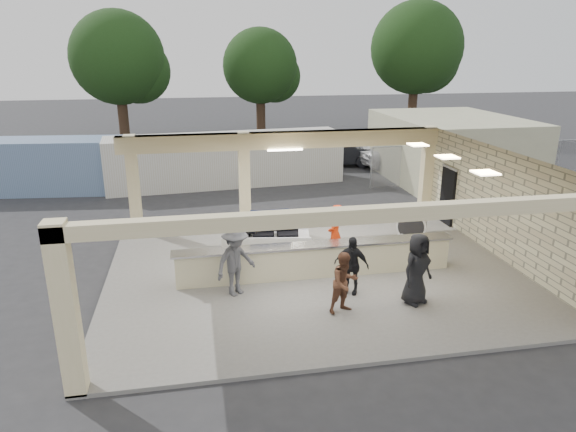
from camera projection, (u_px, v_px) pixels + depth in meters
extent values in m
plane|color=#2B2B2D|center=(312.00, 271.00, 15.51)|extent=(120.00, 120.00, 0.00)
cube|color=slate|center=(312.00, 270.00, 15.49)|extent=(12.00, 10.00, 0.10)
cube|color=beige|center=(314.00, 157.00, 14.42)|extent=(12.00, 10.00, 0.02)
cube|color=beige|center=(500.00, 205.00, 16.02)|extent=(0.02, 10.00, 3.50)
cube|color=black|center=(447.00, 196.00, 19.18)|extent=(0.10, 0.95, 2.10)
cube|color=beige|center=(284.00, 140.00, 18.95)|extent=(12.00, 0.50, 0.60)
cube|color=beige|center=(371.00, 214.00, 9.94)|extent=(12.00, 0.30, 0.30)
cube|color=beige|center=(134.00, 183.00, 18.42)|extent=(0.40, 0.40, 3.50)
cube|color=beige|center=(244.00, 179.00, 19.13)|extent=(0.40, 0.40, 3.50)
cube|color=beige|center=(427.00, 170.00, 20.45)|extent=(0.40, 0.40, 3.50)
cube|color=beige|center=(66.00, 311.00, 9.45)|extent=(0.40, 0.40, 3.50)
cube|color=white|center=(285.00, 150.00, 18.82)|extent=(1.30, 0.12, 0.06)
cube|color=#FFEABF|center=(418.00, 145.00, 16.50)|extent=(0.55, 0.55, 0.04)
cube|color=#FFEABF|center=(447.00, 157.00, 14.63)|extent=(0.55, 0.55, 0.04)
cube|color=#FFEABF|center=(485.00, 173.00, 12.76)|extent=(0.55, 0.55, 0.04)
cube|color=beige|center=(316.00, 261.00, 14.87)|extent=(8.00, 0.50, 0.90)
cube|color=#B7B7BC|center=(316.00, 245.00, 14.71)|extent=(8.20, 0.58, 0.06)
cube|color=white|center=(267.00, 240.00, 15.96)|extent=(2.89, 2.02, 0.13)
cylinder|color=black|center=(232.00, 260.00, 15.52)|extent=(0.20, 0.44, 0.43)
cylinder|color=black|center=(235.00, 246.00, 16.63)|extent=(0.20, 0.44, 0.43)
cylinder|color=black|center=(302.00, 260.00, 15.56)|extent=(0.20, 0.44, 0.43)
cylinder|color=black|center=(300.00, 246.00, 16.67)|extent=(0.20, 0.44, 0.43)
cube|color=white|center=(267.00, 225.00, 16.66)|extent=(2.63, 0.50, 0.32)
cube|color=white|center=(266.00, 243.00, 15.14)|extent=(2.63, 0.50, 0.32)
cube|color=black|center=(239.00, 238.00, 15.58)|extent=(0.68, 0.50, 0.28)
cube|color=black|center=(263.00, 238.00, 15.60)|extent=(0.68, 0.50, 0.28)
cube|color=black|center=(288.00, 237.00, 15.61)|extent=(0.68, 0.50, 0.28)
cube|color=black|center=(240.00, 231.00, 16.19)|extent=(0.68, 0.50, 0.28)
cube|color=black|center=(264.00, 230.00, 16.20)|extent=(0.68, 0.50, 0.28)
cube|color=black|center=(287.00, 230.00, 16.21)|extent=(0.68, 0.50, 0.28)
cube|color=black|center=(246.00, 228.00, 15.60)|extent=(0.68, 0.50, 0.28)
cube|color=black|center=(270.00, 225.00, 15.81)|extent=(0.68, 0.50, 0.28)
cube|color=black|center=(287.00, 223.00, 16.02)|extent=(0.68, 0.50, 0.28)
cube|color=black|center=(254.00, 222.00, 16.11)|extent=(0.68, 0.50, 0.28)
cube|color=black|center=(260.00, 216.00, 15.72)|extent=(0.68, 0.50, 0.28)
cube|color=black|center=(281.00, 215.00, 15.83)|extent=(0.68, 0.50, 0.28)
cube|color=#590F0C|center=(235.00, 239.00, 15.48)|extent=(0.68, 0.50, 0.28)
cylinder|color=white|center=(412.00, 225.00, 17.40)|extent=(1.01, 0.79, 0.98)
cylinder|color=black|center=(412.00, 225.00, 17.40)|extent=(0.94, 0.77, 0.87)
cube|color=white|center=(402.00, 238.00, 17.47)|extent=(0.07, 0.55, 0.33)
cube|color=white|center=(420.00, 237.00, 17.59)|extent=(0.07, 0.55, 0.33)
imported|color=red|center=(335.00, 234.00, 15.61)|extent=(0.64, 0.77, 1.86)
imported|color=brown|center=(345.00, 283.00, 12.69)|extent=(0.84, 0.57, 1.59)
imported|color=black|center=(351.00, 265.00, 13.70)|extent=(0.99, 0.76, 1.61)
imported|color=#494A4E|center=(236.00, 261.00, 13.56)|extent=(1.26, 1.05, 1.91)
imported|color=black|center=(417.00, 269.00, 13.12)|extent=(1.00, 0.75, 1.89)
imported|color=silver|center=(405.00, 154.00, 29.14)|extent=(5.49, 3.19, 1.48)
imported|color=silver|center=(430.00, 150.00, 29.97)|extent=(4.95, 1.89, 1.56)
imported|color=black|center=(337.00, 152.00, 29.39)|extent=(4.92, 2.35, 1.58)
cube|color=silver|center=(226.00, 160.00, 25.17)|extent=(11.57, 3.33, 2.47)
cube|color=#6981A8|center=(16.00, 166.00, 23.72)|extent=(9.66, 3.23, 2.47)
cylinder|color=gray|center=(371.00, 168.00, 24.48)|extent=(0.06, 0.06, 2.00)
cylinder|color=gray|center=(411.00, 166.00, 24.83)|extent=(0.06, 0.06, 2.00)
cylinder|color=gray|center=(449.00, 165.00, 25.18)|extent=(0.06, 0.06, 2.00)
cylinder|color=gray|center=(486.00, 163.00, 25.53)|extent=(0.06, 0.06, 2.00)
cylinder|color=gray|center=(522.00, 161.00, 25.89)|extent=(0.06, 0.06, 2.00)
cylinder|color=gray|center=(557.00, 160.00, 26.24)|extent=(0.06, 0.06, 2.00)
cube|color=gray|center=(486.00, 163.00, 25.53)|extent=(12.00, 0.02, 2.00)
cylinder|color=gray|center=(488.00, 143.00, 25.22)|extent=(12.00, 0.05, 0.05)
cylinder|color=#382619|center=(123.00, 111.00, 35.84)|extent=(0.70, 0.70, 4.50)
sphere|color=black|center=(117.00, 58.00, 34.72)|extent=(6.30, 6.30, 6.30)
sphere|color=black|center=(138.00, 71.00, 35.77)|extent=(4.50, 4.50, 4.50)
cylinder|color=#382619|center=(261.00, 109.00, 39.53)|extent=(0.70, 0.70, 4.00)
sphere|color=black|center=(260.00, 66.00, 38.54)|extent=(5.60, 5.60, 5.60)
sphere|color=black|center=(275.00, 76.00, 39.56)|extent=(4.00, 4.00, 4.00)
cylinder|color=#382619|center=(413.00, 101.00, 40.55)|extent=(0.70, 0.70, 5.00)
sphere|color=black|center=(417.00, 48.00, 39.31)|extent=(7.00, 7.00, 7.00)
sphere|color=black|center=(427.00, 61.00, 40.39)|extent=(5.00, 5.00, 5.00)
cube|color=#BBBA94|center=(450.00, 148.00, 26.02)|extent=(6.00, 8.00, 3.20)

